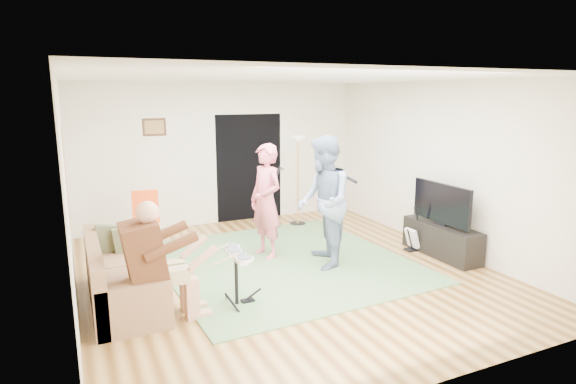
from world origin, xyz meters
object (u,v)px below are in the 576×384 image
(guitar_spare, at_px, (412,238))
(dining_chair, at_px, (147,232))
(tv_cabinet, at_px, (442,240))
(guitarist, at_px, (323,202))
(drum_kit, at_px, (236,281))
(sofa, at_px, (118,283))
(singer, at_px, (266,201))
(torchiere_lamp, at_px, (298,165))
(television, at_px, (442,203))

(guitar_spare, height_order, dining_chair, dining_chair)
(tv_cabinet, bearing_deg, guitarist, 168.84)
(drum_kit, xyz_separation_m, guitar_spare, (3.24, 0.75, -0.09))
(sofa, xyz_separation_m, singer, (2.28, 0.83, 0.62))
(singer, bearing_deg, guitar_spare, 58.20)
(torchiere_lamp, height_order, dining_chair, torchiere_lamp)
(guitarist, height_order, torchiere_lamp, guitarist)
(drum_kit, height_order, guitarist, guitarist)
(guitar_spare, height_order, tv_cabinet, guitar_spare)
(drum_kit, distance_m, singer, 1.87)
(dining_chair, bearing_deg, guitarist, -28.87)
(television, bearing_deg, guitar_spare, 119.27)
(drum_kit, xyz_separation_m, tv_cabinet, (3.50, 0.37, -0.05))
(guitar_spare, bearing_deg, television, -60.73)
(drum_kit, bearing_deg, guitar_spare, 13.04)
(guitarist, bearing_deg, dining_chair, -106.68)
(drum_kit, distance_m, tv_cabinet, 3.52)
(television, bearing_deg, drum_kit, -173.81)
(singer, height_order, dining_chair, singer)
(singer, bearing_deg, tv_cabinet, 52.38)
(drum_kit, xyz_separation_m, dining_chair, (-0.68, 2.37, 0.06))
(singer, height_order, guitar_spare, singer)
(drum_kit, height_order, television, television)
(dining_chair, bearing_deg, drum_kit, -67.45)
(guitarist, bearing_deg, torchiere_lamp, -177.87)
(tv_cabinet, relative_size, television, 1.18)
(guitarist, bearing_deg, drum_kit, -45.90)
(guitarist, distance_m, tv_cabinet, 2.07)
(drum_kit, distance_m, torchiere_lamp, 3.81)
(torchiere_lamp, distance_m, tv_cabinet, 3.01)
(torchiere_lamp, bearing_deg, tv_cabinet, -64.05)
(television, bearing_deg, dining_chair, 154.23)
(guitar_spare, bearing_deg, tv_cabinet, -55.26)
(guitarist, height_order, dining_chair, guitarist)
(guitar_spare, bearing_deg, dining_chair, 157.57)
(sofa, height_order, torchiere_lamp, torchiere_lamp)
(sofa, bearing_deg, drum_kit, -26.81)
(drum_kit, distance_m, guitar_spare, 3.33)
(sofa, height_order, tv_cabinet, sofa)
(guitar_spare, bearing_deg, guitarist, 179.97)
(guitar_spare, bearing_deg, torchiere_lamp, 114.29)
(drum_kit, relative_size, guitarist, 0.36)
(guitarist, bearing_deg, television, 97.36)
(torchiere_lamp, bearing_deg, dining_chair, -168.75)
(singer, relative_size, guitarist, 0.92)
(guitarist, height_order, television, guitarist)
(television, bearing_deg, tv_cabinet, -0.00)
(guitarist, relative_size, tv_cabinet, 1.37)
(dining_chair, height_order, tv_cabinet, dining_chair)
(drum_kit, relative_size, guitar_spare, 0.94)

